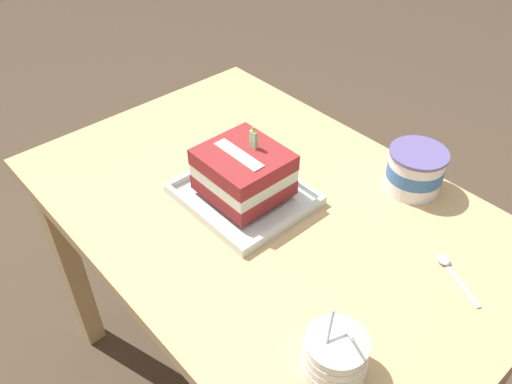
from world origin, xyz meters
TOP-DOWN VIEW (x-y plane):
  - ground_plane at (0.00, 0.00)m, footprint 8.00×8.00m
  - dining_table at (0.00, 0.00)m, footprint 1.19×0.80m
  - foil_tray at (-0.06, -0.03)m, footprint 0.29×0.26m
  - birthday_cake at (-0.06, -0.03)m, footprint 0.19×0.17m
  - bowl_stack at (0.39, -0.20)m, footprint 0.11×0.11m
  - ice_cream_tub at (0.19, 0.31)m, footprint 0.14×0.14m
  - serving_spoon_near_tray at (0.39, 0.15)m, footprint 0.14×0.07m

SIDE VIEW (x-z plane):
  - ground_plane at x=0.00m, z-range 0.00..0.00m
  - dining_table at x=0.00m, z-range 0.28..1.06m
  - serving_spoon_near_tray at x=0.39m, z-range 0.78..0.79m
  - foil_tray at x=-0.06m, z-range 0.77..0.80m
  - bowl_stack at x=0.39m, z-range 0.75..0.88m
  - ice_cream_tub at x=0.19m, z-range 0.78..0.89m
  - birthday_cake at x=-0.06m, z-range 0.77..0.94m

